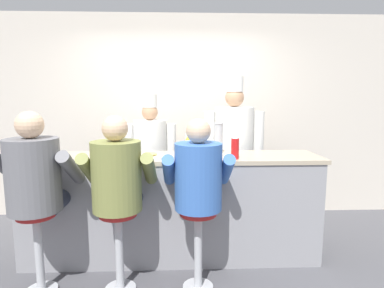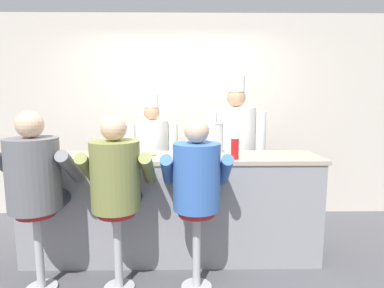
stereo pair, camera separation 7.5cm
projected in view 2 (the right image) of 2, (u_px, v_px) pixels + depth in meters
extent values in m
plane|color=#4C4C51|center=(171.00, 271.00, 3.01)|extent=(20.00, 20.00, 0.00)
cube|color=beige|center=(176.00, 117.00, 4.37)|extent=(10.00, 0.06, 2.70)
cube|color=gray|center=(172.00, 208.00, 3.24)|extent=(2.87, 0.58, 1.00)
cube|color=tan|center=(172.00, 158.00, 3.16)|extent=(2.93, 0.60, 0.04)
cylinder|color=red|center=(235.00, 149.00, 2.97)|extent=(0.07, 0.07, 0.19)
cone|color=white|center=(235.00, 135.00, 2.95)|extent=(0.06, 0.06, 0.06)
cylinder|color=yellow|center=(187.00, 150.00, 3.02)|extent=(0.07, 0.07, 0.16)
cone|color=yellow|center=(187.00, 139.00, 3.00)|extent=(0.05, 0.05, 0.05)
cylinder|color=orange|center=(206.00, 149.00, 3.12)|extent=(0.03, 0.03, 0.15)
cylinder|color=#287F2D|center=(206.00, 141.00, 3.11)|extent=(0.02, 0.02, 0.01)
cylinder|color=silver|center=(191.00, 145.00, 3.17)|extent=(0.11, 0.11, 0.21)
cube|color=silver|center=(198.00, 143.00, 3.17)|extent=(0.01, 0.01, 0.13)
cylinder|color=white|center=(151.00, 157.00, 3.06)|extent=(0.28, 0.28, 0.02)
ellipsoid|color=#E0BC60|center=(151.00, 154.00, 3.06)|extent=(0.13, 0.10, 0.03)
cylinder|color=#B24C47|center=(51.00, 157.00, 2.94)|extent=(0.17, 0.17, 0.05)
cylinder|color=#4C7AB2|center=(107.00, 152.00, 3.08)|extent=(0.09, 0.09, 0.10)
torus|color=#4C7AB2|center=(113.00, 151.00, 3.08)|extent=(0.07, 0.02, 0.07)
cylinder|color=#B7BABF|center=(219.00, 138.00, 3.31)|extent=(0.09, 0.09, 0.30)
cylinder|color=silver|center=(219.00, 123.00, 3.29)|extent=(0.10, 0.10, 0.01)
cylinder|color=#B2B5BA|center=(42.00, 288.00, 2.72)|extent=(0.26, 0.26, 0.02)
cylinder|color=#B2B5BA|center=(39.00, 250.00, 2.67)|extent=(0.07, 0.07, 0.67)
cylinder|color=red|center=(36.00, 212.00, 2.62)|extent=(0.30, 0.30, 0.05)
cylinder|color=#33384C|center=(35.00, 200.00, 2.82)|extent=(0.16, 0.42, 0.16)
cylinder|color=#33384C|center=(59.00, 200.00, 2.82)|extent=(0.16, 0.42, 0.16)
cylinder|color=slate|center=(33.00, 174.00, 2.57)|extent=(0.42, 0.42, 0.59)
cylinder|color=slate|center=(8.00, 168.00, 2.68)|extent=(0.11, 0.45, 0.36)
cylinder|color=slate|center=(71.00, 167.00, 2.69)|extent=(0.11, 0.45, 0.36)
sphere|color=#DBB28E|center=(30.00, 124.00, 2.52)|extent=(0.21, 0.21, 0.21)
cylinder|color=#B2B5BA|center=(119.00, 287.00, 2.73)|extent=(0.26, 0.26, 0.02)
cylinder|color=#B2B5BA|center=(118.00, 250.00, 2.68)|extent=(0.07, 0.07, 0.67)
cylinder|color=red|center=(117.00, 212.00, 2.63)|extent=(0.30, 0.30, 0.05)
cylinder|color=#33384C|center=(110.00, 200.00, 2.82)|extent=(0.15, 0.40, 0.15)
cylinder|color=#33384C|center=(133.00, 200.00, 2.82)|extent=(0.15, 0.40, 0.15)
cylinder|color=olive|center=(115.00, 176.00, 2.59)|extent=(0.40, 0.40, 0.56)
cylinder|color=olive|center=(88.00, 169.00, 2.69)|extent=(0.10, 0.43, 0.34)
cylinder|color=olive|center=(148.00, 169.00, 2.70)|extent=(0.10, 0.43, 0.34)
sphere|color=#DBB28E|center=(114.00, 128.00, 2.53)|extent=(0.21, 0.21, 0.21)
cylinder|color=#B2B5BA|center=(196.00, 287.00, 2.74)|extent=(0.26, 0.26, 0.02)
cylinder|color=#B2B5BA|center=(197.00, 249.00, 2.69)|extent=(0.07, 0.07, 0.67)
cylinder|color=red|center=(197.00, 212.00, 2.64)|extent=(0.30, 0.30, 0.05)
cylinder|color=#33384C|center=(185.00, 200.00, 2.82)|extent=(0.14, 0.38, 0.14)
cylinder|color=#33384C|center=(207.00, 200.00, 2.82)|extent=(0.14, 0.38, 0.14)
cylinder|color=#3866B7|center=(197.00, 177.00, 2.60)|extent=(0.38, 0.38, 0.54)
cylinder|color=#3866B7|center=(168.00, 170.00, 2.70)|extent=(0.10, 0.41, 0.33)
cylinder|color=#3866B7|center=(225.00, 170.00, 2.70)|extent=(0.10, 0.41, 0.33)
sphere|color=#DBB28E|center=(197.00, 131.00, 2.54)|extent=(0.20, 0.20, 0.20)
cube|color=#232328|center=(153.00, 195.00, 4.10)|extent=(0.32, 0.17, 0.76)
cube|color=white|center=(152.00, 184.00, 4.03)|extent=(0.29, 0.02, 0.46)
cylinder|color=white|center=(152.00, 143.00, 4.00)|extent=(0.41, 0.41, 0.57)
sphere|color=tan|center=(152.00, 112.00, 3.95)|extent=(0.20, 0.20, 0.20)
cylinder|color=white|center=(151.00, 101.00, 3.93)|extent=(0.18, 0.18, 0.16)
cylinder|color=white|center=(131.00, 143.00, 4.00)|extent=(0.12, 0.12, 0.49)
cylinder|color=white|center=(173.00, 143.00, 4.01)|extent=(0.12, 0.12, 0.49)
cube|color=#232328|center=(234.00, 195.00, 3.94)|extent=(0.36, 0.20, 0.86)
cube|color=white|center=(235.00, 182.00, 3.86)|extent=(0.32, 0.02, 0.51)
cylinder|color=white|center=(235.00, 134.00, 3.83)|extent=(0.46, 0.46, 0.64)
sphere|color=tan|center=(236.00, 98.00, 3.77)|extent=(0.22, 0.22, 0.22)
cylinder|color=white|center=(236.00, 84.00, 3.74)|extent=(0.20, 0.20, 0.18)
cylinder|color=white|center=(211.00, 134.00, 3.82)|extent=(0.13, 0.13, 0.55)
cylinder|color=white|center=(260.00, 134.00, 3.83)|extent=(0.13, 0.13, 0.55)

